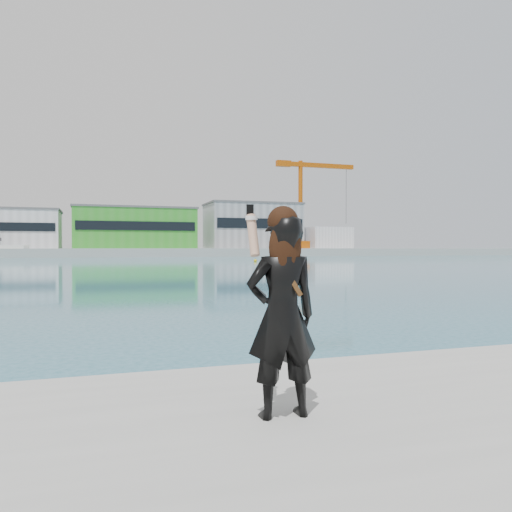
# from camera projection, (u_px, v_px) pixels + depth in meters

# --- Properties ---
(ground) EXTENTS (500.00, 500.00, 0.00)m
(ground) POSITION_uv_depth(u_px,v_px,m) (269.00, 465.00, 5.03)
(ground) COLOR #185D71
(ground) RESTS_ON ground
(far_quay) EXTENTS (320.00, 40.00, 2.00)m
(far_quay) POSITION_uv_depth(u_px,v_px,m) (102.00, 252.00, 128.74)
(far_quay) COLOR #9E9E99
(far_quay) RESTS_ON ground
(warehouse_white) EXTENTS (24.48, 15.35, 9.50)m
(warehouse_white) POSITION_uv_depth(u_px,v_px,m) (7.00, 229.00, 119.97)
(warehouse_white) COLOR silver
(warehouse_white) RESTS_ON far_quay
(warehouse_green) EXTENTS (30.60, 16.36, 10.50)m
(warehouse_green) POSITION_uv_depth(u_px,v_px,m) (135.00, 228.00, 129.16)
(warehouse_green) COLOR green
(warehouse_green) RESTS_ON far_quay
(warehouse_grey_right) EXTENTS (25.50, 15.35, 12.50)m
(warehouse_grey_right) POSITION_uv_depth(u_px,v_px,m) (252.00, 226.00, 138.95)
(warehouse_grey_right) COLOR gray
(warehouse_grey_right) RESTS_ON far_quay
(ancillary_shed) EXTENTS (12.00, 10.00, 6.00)m
(ancillary_shed) POSITION_uv_depth(u_px,v_px,m) (327.00, 238.00, 143.87)
(ancillary_shed) COLOR silver
(ancillary_shed) RESTS_ON far_quay
(dock_crane) EXTENTS (23.00, 4.00, 24.00)m
(dock_crane) POSITION_uv_depth(u_px,v_px,m) (305.00, 201.00, 137.19)
(dock_crane) COLOR #D1580C
(dock_crane) RESTS_ON far_quay
(flagpole_right) EXTENTS (1.28, 0.16, 8.00)m
(flagpole_right) POSITION_uv_depth(u_px,v_px,m) (193.00, 231.00, 126.85)
(flagpole_right) COLOR silver
(flagpole_right) RESTS_ON far_quay
(buoy_near) EXTENTS (0.50, 0.50, 0.50)m
(buoy_near) POSITION_uv_depth(u_px,v_px,m) (255.00, 262.00, 77.38)
(buoy_near) COLOR #E5B40C
(buoy_near) RESTS_ON ground
(woman) EXTENTS (0.61, 0.40, 1.76)m
(woman) POSITION_uv_depth(u_px,v_px,m) (282.00, 309.00, 4.11)
(woman) COLOR black
(woman) RESTS_ON near_quay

